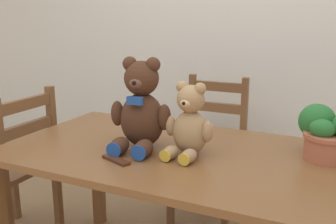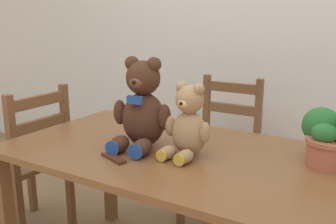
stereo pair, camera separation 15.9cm
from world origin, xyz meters
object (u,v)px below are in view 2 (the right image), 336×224
potted_plant (330,138)px  chocolate_bar (114,158)px  wooden_chair_side (28,162)px  wooden_chair_behind (223,151)px  teddy_bear_left (142,109)px  teddy_bear_right (188,125)px

potted_plant → chocolate_bar: 0.86m
wooden_chair_side → chocolate_bar: (0.84, -0.23, 0.27)m
wooden_chair_behind → potted_plant: (0.70, -0.61, 0.37)m
wooden_chair_behind → wooden_chair_side: 1.19m
wooden_chair_behind → teddy_bear_left: 0.92m
teddy_bear_left → teddy_bear_right: (0.23, 0.00, -0.04)m
wooden_chair_side → chocolate_bar: 0.91m
wooden_chair_side → teddy_bear_right: bearing=-91.5°
chocolate_bar → wooden_chair_side: bearing=164.8°
teddy_bear_right → chocolate_bar: size_ratio=2.14×
potted_plant → teddy_bear_left: bearing=-165.2°
teddy_bear_left → potted_plant: bearing=-172.5°
wooden_chair_behind → chocolate_bar: (-0.06, -1.01, 0.27)m
wooden_chair_behind → teddy_bear_left: size_ratio=2.31×
teddy_bear_left → potted_plant: size_ratio=1.56×
wooden_chair_side → chocolate_bar: bearing=-105.2°
wooden_chair_side → teddy_bear_right: size_ratio=2.95×
chocolate_bar → teddy_bear_right: bearing=40.3°
wooden_chair_side → teddy_bear_left: bearing=-92.2°
teddy_bear_left → teddy_bear_right: bearing=173.5°
potted_plant → chocolate_bar: size_ratio=1.78×
chocolate_bar → wooden_chair_behind: bearing=86.5°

